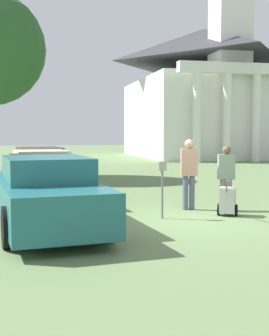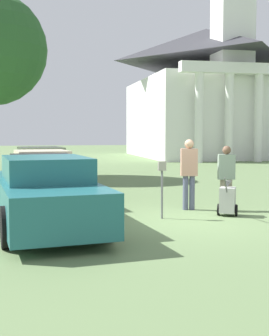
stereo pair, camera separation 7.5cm
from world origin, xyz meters
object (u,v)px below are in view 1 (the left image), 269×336
(equipment_cart, at_px, (228,200))
(parked_car_cream, at_px, (40,172))
(parked_car_teal, at_px, (45,194))
(church, at_px, (206,85))
(parked_car_black, at_px, (42,181))
(person_supervisor, at_px, (226,174))
(parking_meter, at_px, (162,179))
(person_worker, at_px, (189,169))
(parked_car_sage, at_px, (39,165))

(equipment_cart, bearing_deg, parked_car_cream, 156.05)
(parked_car_teal, xyz_separation_m, church, (13.43, 25.94, 5.09))
(parked_car_cream, xyz_separation_m, church, (13.44, 19.81, 5.14))
(equipment_cart, bearing_deg, church, 98.98)
(parked_car_teal, bearing_deg, parked_car_black, 82.79)
(person_supervisor, distance_m, church, 26.71)
(parked_car_black, xyz_separation_m, parking_meter, (2.68, -2.56, 0.27))
(person_worker, xyz_separation_m, person_supervisor, (0.90, -0.30, -0.11))
(parking_meter, xyz_separation_m, church, (10.76, 25.48, 4.87))
(parked_car_cream, xyz_separation_m, person_supervisor, (4.58, -4.93, 0.28))
(parked_car_sage, height_order, parking_meter, parked_car_sage)
(parked_car_black, xyz_separation_m, equipment_cart, (4.32, -2.54, -0.28))
(equipment_cart, xyz_separation_m, church, (9.12, 25.46, 5.41))
(parked_car_cream, height_order, parked_car_sage, parked_car_cream)
(parking_meter, bearing_deg, church, 67.11)
(parked_car_teal, relative_size, parked_car_sage, 1.02)
(parked_car_cream, xyz_separation_m, equipment_cart, (4.32, -5.65, -0.28))
(parked_car_cream, distance_m, person_supervisor, 6.73)
(person_supervisor, height_order, equipment_cart, person_supervisor)
(parked_car_cream, relative_size, church, 0.20)
(parked_car_sage, xyz_separation_m, church, (13.43, 16.06, 5.15))
(person_supervisor, distance_m, equipment_cart, 0.95)
(parked_car_cream, distance_m, parking_meter, 6.28)
(parked_car_black, height_order, person_supervisor, person_supervisor)
(parking_meter, height_order, person_worker, person_worker)
(parking_meter, bearing_deg, parked_car_teal, -170.41)
(parked_car_sage, relative_size, parking_meter, 3.99)
(parking_meter, distance_m, person_supervisor, 2.05)
(parked_car_sage, bearing_deg, parked_car_black, -97.22)
(parked_car_sage, bearing_deg, church, 42.86)
(parking_meter, bearing_deg, person_supervisor, 21.52)
(person_supervisor, bearing_deg, parked_car_black, -9.23)
(parked_car_teal, height_order, parked_car_cream, parked_car_teal)
(parked_car_black, bearing_deg, parked_car_sage, 82.78)
(parked_car_sage, distance_m, parking_meter, 9.80)
(parked_car_sage, distance_m, equipment_cart, 10.35)
(church, bearing_deg, parked_car_cream, -124.15)
(parked_car_cream, height_order, equipment_cart, parked_car_cream)
(parked_car_teal, distance_m, parked_car_sage, 9.88)
(parked_car_teal, distance_m, church, 29.65)
(parked_car_teal, relative_size, parked_car_cream, 1.10)
(parked_car_sage, xyz_separation_m, equipment_cart, (4.32, -9.40, -0.27))
(parked_car_cream, bearing_deg, parked_car_sage, 82.78)
(parked_car_teal, height_order, equipment_cart, parked_car_teal)
(person_supervisor, bearing_deg, parked_car_teal, 27.01)
(parked_car_black, relative_size, person_worker, 2.69)
(parked_car_cream, bearing_deg, church, 48.63)
(person_worker, bearing_deg, parked_car_black, -12.65)
(parked_car_teal, bearing_deg, church, 55.40)
(parked_car_sage, bearing_deg, person_worker, -73.47)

